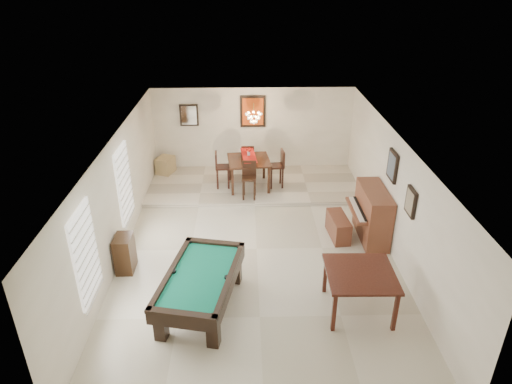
{
  "coord_description": "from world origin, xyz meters",
  "views": [
    {
      "loc": [
        -0.23,
        -8.72,
        5.81
      ],
      "look_at": [
        0.0,
        0.6,
        1.15
      ],
      "focal_mm": 32.0,
      "sensor_mm": 36.0,
      "label": 1
    }
  ],
  "objects_px": {
    "dining_chair_north": "(248,160)",
    "apothecary_chest": "(125,253)",
    "square_table": "(358,291)",
    "flower_vase": "(249,152)",
    "chandelier": "(254,114)",
    "dining_table": "(249,171)",
    "dining_chair_west": "(223,170)",
    "dining_chair_east": "(276,169)",
    "corner_bench": "(166,165)",
    "pool_table": "(201,291)",
    "piano_bench": "(338,227)",
    "dining_chair_south": "(249,181)",
    "upright_piano": "(366,214)"
  },
  "relations": [
    {
      "from": "upright_piano",
      "to": "pool_table",
      "type": "bearing_deg",
      "value": -146.59
    },
    {
      "from": "square_table",
      "to": "apothecary_chest",
      "type": "height_order",
      "value": "square_table"
    },
    {
      "from": "dining_chair_west",
      "to": "dining_chair_north",
      "type": "bearing_deg",
      "value": -46.89
    },
    {
      "from": "dining_chair_north",
      "to": "dining_chair_west",
      "type": "relative_size",
      "value": 0.96
    },
    {
      "from": "dining_table",
      "to": "dining_chair_west",
      "type": "distance_m",
      "value": 0.74
    },
    {
      "from": "dining_chair_north",
      "to": "chandelier",
      "type": "bearing_deg",
      "value": 107.07
    },
    {
      "from": "pool_table",
      "to": "corner_bench",
      "type": "xyz_separation_m",
      "value": [
        -1.58,
        6.02,
        -0.01
      ]
    },
    {
      "from": "pool_table",
      "to": "dining_chair_west",
      "type": "height_order",
      "value": "dining_chair_west"
    },
    {
      "from": "flower_vase",
      "to": "chandelier",
      "type": "xyz_separation_m",
      "value": [
        0.14,
        0.16,
        1.02
      ]
    },
    {
      "from": "upright_piano",
      "to": "square_table",
      "type": "bearing_deg",
      "value": -106.31
    },
    {
      "from": "square_table",
      "to": "dining_chair_east",
      "type": "bearing_deg",
      "value": 103.17
    },
    {
      "from": "dining_table",
      "to": "square_table",
      "type": "bearing_deg",
      "value": -69.0
    },
    {
      "from": "flower_vase",
      "to": "dining_chair_north",
      "type": "distance_m",
      "value": 0.93
    },
    {
      "from": "square_table",
      "to": "dining_chair_west",
      "type": "bearing_deg",
      "value": 117.78
    },
    {
      "from": "pool_table",
      "to": "dining_chair_west",
      "type": "bearing_deg",
      "value": 99.09
    },
    {
      "from": "dining_table",
      "to": "dining_chair_east",
      "type": "relative_size",
      "value": 1.06
    },
    {
      "from": "piano_bench",
      "to": "dining_chair_south",
      "type": "bearing_deg",
      "value": 138.58
    },
    {
      "from": "upright_piano",
      "to": "dining_chair_north",
      "type": "height_order",
      "value": "upright_piano"
    },
    {
      "from": "apothecary_chest",
      "to": "dining_chair_north",
      "type": "distance_m",
      "value": 5.2
    },
    {
      "from": "chandelier",
      "to": "corner_bench",
      "type": "bearing_deg",
      "value": 161.94
    },
    {
      "from": "flower_vase",
      "to": "chandelier",
      "type": "distance_m",
      "value": 1.04
    },
    {
      "from": "upright_piano",
      "to": "flower_vase",
      "type": "relative_size",
      "value": 6.59
    },
    {
      "from": "apothecary_chest",
      "to": "dining_chair_north",
      "type": "xyz_separation_m",
      "value": [
        2.62,
        4.49,
        0.22
      ]
    },
    {
      "from": "apothecary_chest",
      "to": "flower_vase",
      "type": "height_order",
      "value": "flower_vase"
    },
    {
      "from": "square_table",
      "to": "upright_piano",
      "type": "bearing_deg",
      "value": 73.69
    },
    {
      "from": "dining_chair_east",
      "to": "apothecary_chest",
      "type": "bearing_deg",
      "value": -49.09
    },
    {
      "from": "flower_vase",
      "to": "corner_bench",
      "type": "relative_size",
      "value": 0.41
    },
    {
      "from": "dining_table",
      "to": "flower_vase",
      "type": "relative_size",
      "value": 5.1
    },
    {
      "from": "square_table",
      "to": "apothecary_chest",
      "type": "bearing_deg",
      "value": 163.35
    },
    {
      "from": "piano_bench",
      "to": "dining_chair_north",
      "type": "bearing_deg",
      "value": 122.56
    },
    {
      "from": "upright_piano",
      "to": "apothecary_chest",
      "type": "relative_size",
      "value": 1.85
    },
    {
      "from": "piano_bench",
      "to": "corner_bench",
      "type": "relative_size",
      "value": 1.76
    },
    {
      "from": "square_table",
      "to": "dining_chair_south",
      "type": "relative_size",
      "value": 1.21
    },
    {
      "from": "apothecary_chest",
      "to": "flower_vase",
      "type": "xyz_separation_m",
      "value": [
        2.64,
        3.75,
        0.78
      ]
    },
    {
      "from": "pool_table",
      "to": "flower_vase",
      "type": "distance_m",
      "value": 5.14
    },
    {
      "from": "dining_table",
      "to": "dining_chair_east",
      "type": "height_order",
      "value": "dining_chair_east"
    },
    {
      "from": "dining_chair_north",
      "to": "apothecary_chest",
      "type": "bearing_deg",
      "value": 61.37
    },
    {
      "from": "dining_chair_east",
      "to": "corner_bench",
      "type": "height_order",
      "value": "dining_chair_east"
    },
    {
      "from": "dining_table",
      "to": "dining_chair_east",
      "type": "bearing_deg",
      "value": -0.56
    },
    {
      "from": "dining_chair_south",
      "to": "dining_chair_east",
      "type": "relative_size",
      "value": 0.93
    },
    {
      "from": "upright_piano",
      "to": "piano_bench",
      "type": "bearing_deg",
      "value": 176.94
    },
    {
      "from": "piano_bench",
      "to": "corner_bench",
      "type": "xyz_separation_m",
      "value": [
        -4.6,
        3.58,
        0.1
      ]
    },
    {
      "from": "square_table",
      "to": "dining_table",
      "type": "bearing_deg",
      "value": 111.0
    },
    {
      "from": "dining_chair_west",
      "to": "pool_table",
      "type": "bearing_deg",
      "value": 174.71
    },
    {
      "from": "dining_chair_east",
      "to": "chandelier",
      "type": "relative_size",
      "value": 1.81
    },
    {
      "from": "square_table",
      "to": "chandelier",
      "type": "height_order",
      "value": "chandelier"
    },
    {
      "from": "apothecary_chest",
      "to": "dining_chair_east",
      "type": "xyz_separation_m",
      "value": [
        3.41,
        3.74,
        0.26
      ]
    },
    {
      "from": "pool_table",
      "to": "square_table",
      "type": "relative_size",
      "value": 1.81
    },
    {
      "from": "apothecary_chest",
      "to": "dining_chair_east",
      "type": "height_order",
      "value": "dining_chair_east"
    },
    {
      "from": "dining_chair_south",
      "to": "dining_chair_east",
      "type": "height_order",
      "value": "dining_chair_east"
    }
  ]
}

